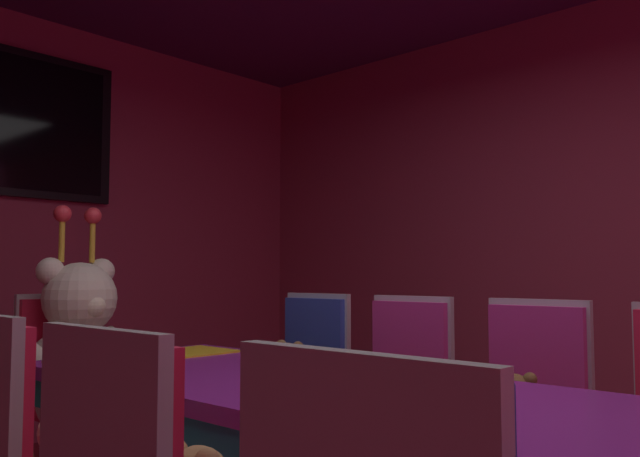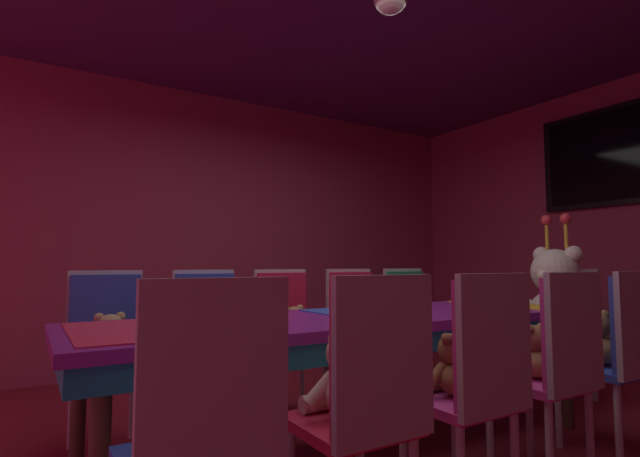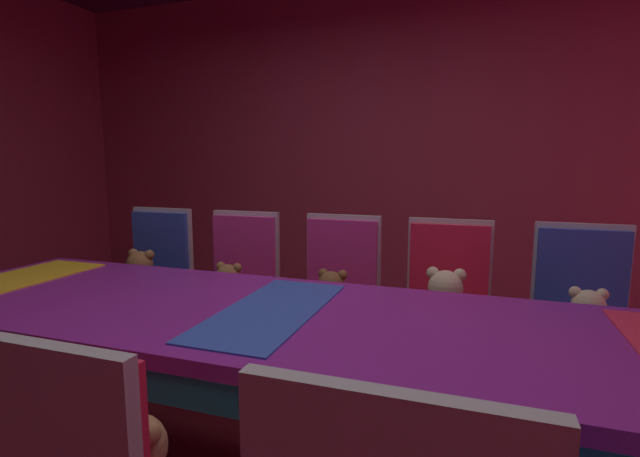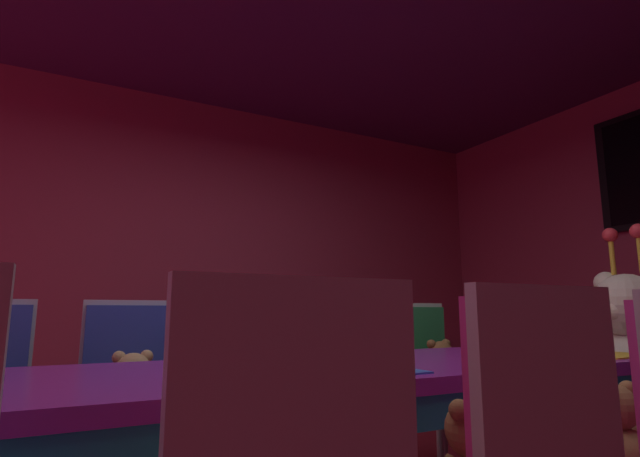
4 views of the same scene
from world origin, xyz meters
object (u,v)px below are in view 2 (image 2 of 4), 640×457
Objects in this scene: chair_left_1 at (207,331)px; chair_right_4 at (623,344)px; teddy_left_3 at (366,324)px; chair_right_2 at (479,369)px; teddy_right_3 at (533,355)px; teddy_left_0 at (110,344)px; chair_right_3 at (560,354)px; chair_left_0 at (106,338)px; chair_left_2 at (285,324)px; teddy_right_1 at (346,379)px; chair_right_0 at (206,419)px; teddy_left_1 at (214,335)px; chair_left_4 at (410,315)px; banquet_table at (357,330)px; teddy_right_0 at (191,413)px; teddy_right_4 at (596,342)px; throne_chair at (569,319)px; wall_tv at (629,153)px; king_teddy_bear at (555,298)px; teddy_left_2 at (295,329)px; chair_left_3 at (355,319)px; chair_right_1 at (371,388)px; teddy_left_4 at (422,318)px.

chair_left_1 is 1.00× the size of chair_right_4.
teddy_left_3 is 0.31× the size of chair_right_2.
teddy_right_3 is 0.60m from chair_right_4.
chair_right_2 reaches higher than teddy_left_0.
chair_right_3 is at bearing -180.00° from teddy_right_3.
teddy_left_3 is 1.62m from chair_right_4.
chair_left_0 is 1.17m from chair_left_2.
chair_left_0 is 2.89× the size of teddy_right_1.
chair_right_0 reaches higher than teddy_left_0.
teddy_left_1 reaches higher than teddy_left_3.
chair_left_0 is at bearing -89.67° from chair_left_4.
banquet_table is at bearing 35.24° from chair_left_1.
teddy_right_0 is 0.90× the size of teddy_right_4.
throne_chair is at bearing 72.48° from chair_left_1.
teddy_right_4 is 2.53m from wall_tv.
chair_left_1 reaches higher than teddy_right_4.
chair_left_0 is at bearing -91.14° from chair_left_1.
teddy_right_0 is at bearing 1.38° from teddy_left_0.
king_teddy_bear is (0.00, -0.17, 0.17)m from throne_chair.
chair_left_3 is (-0.13, 0.60, 0.02)m from teddy_left_2.
chair_right_0 reaches higher than banquet_table.
chair_left_2 is 3.47× the size of teddy_right_3.
throne_chair is at bearing 75.35° from chair_left_0.
teddy_right_1 is at bearing 14.83° from throne_chair.
chair_left_1 is 1.00× the size of chair_right_1.
throne_chair is (-0.82, 1.46, 0.00)m from chair_right_3.
chair_right_0 is (1.71, -2.31, 0.00)m from chair_left_4.
chair_right_1 is 1.71m from chair_right_4.
teddy_left_4 is at bearing 89.88° from teddy_left_2.
chair_right_0 is (1.57, -1.13, 0.02)m from teddy_left_2.
chair_right_0 is at bearing 91.24° from chair_right_3.
king_teddy_bear is at bearing -71.01° from chair_right_1.
chair_right_1 reaches higher than teddy_right_4.
teddy_left_1 is at bearing -100.50° from wall_tv.
chair_right_4 is at bearing 18.92° from chair_left_3.
teddy_left_1 is at bearing -0.00° from chair_left_1.
teddy_left_1 is at bearing 1.36° from teddy_right_1.
banquet_table is at bearing -40.15° from teddy_left_3.
chair_left_2 is 2.89× the size of teddy_right_1.
chair_right_2 is at bearing 90.64° from chair_right_4.
teddy_right_3 is at bearing 37.66° from chair_left_1.
chair_right_2 and chair_right_3 have the same top height.
chair_left_0 is at bearing -104.89° from teddy_left_1.
chair_right_3 is (0.82, 0.58, -0.06)m from banquet_table.
teddy_left_3 is at bearing -25.52° from throne_chair.
teddy_right_1 is at bearing -48.10° from chair_left_4.
chair_left_4 is 1.00× the size of chair_right_3.
chair_left_0 is 1.00× the size of chair_right_3.
chair_left_1 is at bearing -87.43° from chair_left_2.
chair_right_2 is (1.52, 0.58, 0.01)m from teddy_left_1.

